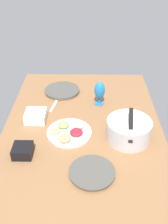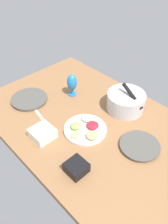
{
  "view_description": "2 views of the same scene",
  "coord_description": "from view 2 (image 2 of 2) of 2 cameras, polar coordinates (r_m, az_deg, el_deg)",
  "views": [
    {
      "loc": [
        132.52,
        2.83,
        105.9
      ],
      "look_at": [
        -12.14,
        0.64,
        5.71
      ],
      "focal_mm": 41.78,
      "sensor_mm": 36.0,
      "label": 1
    },
    {
      "loc": [
        79.48,
        -81.19,
        107.88
      ],
      "look_at": [
        -5.08,
        -0.82,
        5.71
      ],
      "focal_mm": 36.22,
      "sensor_mm": 36.0,
      "label": 2
    }
  ],
  "objects": [
    {
      "name": "fruit_platter",
      "position": [
        1.49,
        0.33,
        -4.22
      ],
      "size": [
        28.43,
        28.43,
        5.15
      ],
      "color": "silver",
      "rests_on": "ground_plane"
    },
    {
      "name": "fork_by_left_plate",
      "position": [
        1.64,
        -11.14,
        -0.82
      ],
      "size": [
        18.01,
        5.25,
        0.6
      ],
      "primitive_type": "cube",
      "rotation": [
        0.0,
        0.0,
        -0.19
      ],
      "color": "silver",
      "rests_on": "ground_plane"
    },
    {
      "name": "square_bowl_black",
      "position": [
        1.28,
        -1.95,
        -13.73
      ],
      "size": [
        11.14,
        11.14,
        6.36
      ],
      "color": "black",
      "rests_on": "ground_plane"
    },
    {
      "name": "hurricane_glass_blue",
      "position": [
        1.74,
        -3.04,
        7.32
      ],
      "size": [
        7.8,
        7.8,
        18.29
      ],
      "color": "blue",
      "rests_on": "ground_plane"
    },
    {
      "name": "ground_plane",
      "position": [
        1.58,
        1.49,
        -2.85
      ],
      "size": [
        160.0,
        104.0,
        4.0
      ],
      "primitive_type": "cube",
      "color": "#8C603D"
    },
    {
      "name": "mixing_bowl",
      "position": [
        1.65,
        10.5,
        2.76
      ],
      "size": [
        28.28,
        27.16,
        19.85
      ],
      "color": "silver",
      "rests_on": "ground_plane"
    },
    {
      "name": "square_bowl_white",
      "position": [
        1.46,
        -10.43,
        -5.22
      ],
      "size": [
        13.95,
        13.95,
        6.38
      ],
      "color": "white",
      "rests_on": "ground_plane"
    },
    {
      "name": "dinner_plate_right",
      "position": [
        1.44,
        13.87,
        -8.32
      ],
      "size": [
        24.7,
        24.7,
        2.35
      ],
      "color": "silver",
      "rests_on": "ground_plane"
    },
    {
      "name": "dinner_plate_left",
      "position": [
        1.78,
        -13.62,
        3.14
      ],
      "size": [
        27.67,
        27.67,
        2.42
      ],
      "color": "silver",
      "rests_on": "ground_plane"
    }
  ]
}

